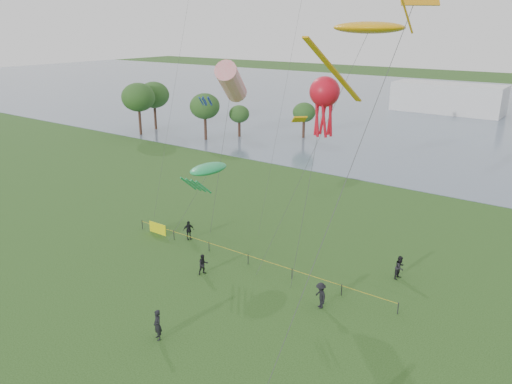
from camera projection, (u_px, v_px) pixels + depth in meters
The scene contains 13 objects.
pavilion_left at pixel (448, 98), 103.94m from camera, with size 22.00×8.00×6.00m, color silver.
trees at pixel (180, 101), 82.25m from camera, with size 29.20×18.45×8.59m.
fence at pixel (190, 239), 41.97m from camera, with size 24.07×0.07×1.05m.
spectator_a at pixel (203, 264), 36.99m from camera, with size 0.77×0.60×1.58m, color black.
spectator_b at pixel (321, 295), 32.55m from camera, with size 1.16×0.67×1.80m, color black.
spectator_c at pixel (189, 230), 42.97m from camera, with size 0.99×0.41×1.70m, color black.
spectator_f at pixel (157, 325), 29.27m from camera, with size 0.69×0.46×1.91m, color black.
spectator_g at pixel (400, 267), 36.33m from camera, with size 0.86×0.67×1.77m, color black.
kite_stingray at pixel (367, 29), 30.61m from camera, with size 8.46×9.92×17.87m.
kite_windsock at pixel (231, 82), 41.28m from camera, with size 4.26×5.13×15.07m.
kite_creature at pixel (208, 169), 40.83m from camera, with size 4.05×4.43×6.83m.
kite_octopus at pixel (325, 93), 32.11m from camera, with size 1.97×3.14×14.57m.
kite_delta at pixel (408, 12), 18.61m from camera, with size 3.59×9.60×19.72m.
Camera 1 is at (16.84, -13.35, 17.73)m, focal length 35.00 mm.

